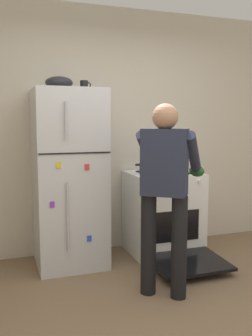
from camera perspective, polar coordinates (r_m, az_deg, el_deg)
The scene contains 9 objects.
ground at distance 2.85m, azimuth 8.89°, elevation -23.75°, with size 8.00×8.00×0.00m, color brown.
kitchen_wall_back at distance 4.26m, azimuth -3.25°, elevation 5.64°, with size 6.00×0.10×2.70m, color beige.
refrigerator at distance 3.82m, azimuth -8.67°, elevation -1.58°, with size 0.68×0.72×1.77m.
stove_range at distance 4.21m, azimuth 5.73°, elevation -6.92°, with size 0.76×1.22×0.91m.
person_cook at distance 3.10m, azimuth 6.02°, elevation -2.14°, with size 0.70×0.75×1.60m.
red_pot at distance 4.02m, azimuth 3.95°, elevation 0.02°, with size 0.37×0.27×0.11m.
coffee_mug at distance 3.88m, azimuth -6.36°, elevation 12.41°, with size 0.11×0.08×0.10m.
pepper_mill at distance 4.44m, azimuth 8.15°, elevation 1.12°, with size 0.05×0.05×0.19m, color brown.
mixing_bowl at distance 3.78m, azimuth -10.17°, elevation 12.67°, with size 0.27×0.27×0.12m, color black.
Camera 1 is at (-1.18, -2.15, 1.45)m, focal length 40.03 mm.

